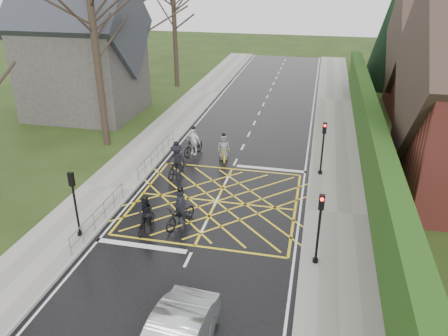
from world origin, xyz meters
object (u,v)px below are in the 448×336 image
at_px(cyclist_back, 146,218).
at_px(cyclist_front, 193,144).
at_px(cyclist_lead, 223,150).
at_px(cyclist_rear, 181,213).
at_px(cyclist_mid, 177,163).

xyz_separation_m(cyclist_back, cyclist_front, (-0.39, 8.90, 0.04)).
bearing_deg(cyclist_lead, cyclist_rear, -111.06).
bearing_deg(cyclist_front, cyclist_lead, 11.55).
bearing_deg(cyclist_lead, cyclist_mid, -146.74).
relative_size(cyclist_front, cyclist_lead, 1.06).
height_order(cyclist_front, cyclist_lead, cyclist_front).
relative_size(cyclist_mid, cyclist_lead, 1.16).
height_order(cyclist_back, cyclist_lead, cyclist_back).
bearing_deg(cyclist_mid, cyclist_front, 94.78).
height_order(cyclist_back, cyclist_mid, cyclist_mid).
bearing_deg(cyclist_rear, cyclist_front, 122.87).
height_order(cyclist_mid, cyclist_lead, cyclist_mid).
distance_m(cyclist_mid, cyclist_front, 3.09).
bearing_deg(cyclist_back, cyclist_front, 95.33).
xyz_separation_m(cyclist_mid, cyclist_front, (0.08, 3.08, -0.04)).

